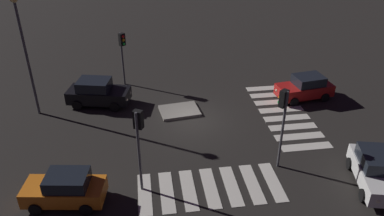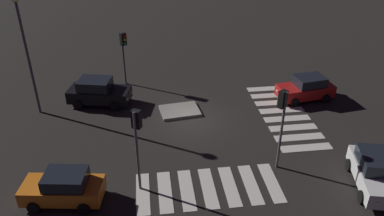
% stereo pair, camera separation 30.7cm
% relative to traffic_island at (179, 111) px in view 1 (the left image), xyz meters
% --- Properties ---
extents(ground_plane, '(80.00, 80.00, 0.00)m').
position_rel_traffic_island_xyz_m(ground_plane, '(0.71, -1.31, -0.09)').
color(ground_plane, black).
extents(traffic_island, '(2.92, 2.33, 0.18)m').
position_rel_traffic_island_xyz_m(traffic_island, '(0.00, 0.00, 0.00)').
color(traffic_island, gray).
rests_on(traffic_island, ground).
extents(car_white, '(2.75, 4.52, 1.86)m').
position_rel_traffic_island_xyz_m(car_white, '(9.37, -9.08, 0.82)').
color(car_white, silver).
rests_on(car_white, ground).
extents(car_orange, '(4.19, 2.34, 1.75)m').
position_rel_traffic_island_xyz_m(car_orange, '(-6.62, -8.20, 0.77)').
color(car_orange, orange).
rests_on(car_orange, ground).
extents(car_red, '(4.33, 2.39, 1.81)m').
position_rel_traffic_island_xyz_m(car_red, '(9.53, 0.75, 0.80)').
color(car_red, red).
rests_on(car_red, ground).
extents(car_black, '(4.71, 2.84, 1.94)m').
position_rel_traffic_island_xyz_m(car_black, '(-5.71, 1.96, 0.86)').
color(car_black, black).
rests_on(car_black, ground).
extents(traffic_light_west, '(0.54, 0.53, 4.31)m').
position_rel_traffic_island_xyz_m(traffic_light_west, '(-3.80, 4.97, 3.17)').
color(traffic_light_west, '#47474C').
rests_on(traffic_light_west, ground).
extents(traffic_light_east, '(0.54, 0.53, 4.79)m').
position_rel_traffic_island_xyz_m(traffic_light_east, '(4.78, -6.78, 3.53)').
color(traffic_light_east, '#47474C').
rests_on(traffic_light_east, ground).
extents(traffic_light_south, '(0.54, 0.53, 4.68)m').
position_rel_traffic_island_xyz_m(traffic_light_south, '(-2.80, -7.64, 3.45)').
color(traffic_light_south, '#47474C').
rests_on(traffic_light_south, ground).
extents(street_lamp, '(0.56, 0.56, 8.35)m').
position_rel_traffic_island_xyz_m(street_lamp, '(-9.81, 1.21, 5.53)').
color(street_lamp, '#47474C').
rests_on(street_lamp, ground).
extents(crosswalk_near, '(7.60, 3.20, 0.02)m').
position_rel_traffic_island_xyz_m(crosswalk_near, '(0.71, -8.18, -0.08)').
color(crosswalk_near, silver).
rests_on(crosswalk_near, ground).
extents(crosswalk_side, '(3.20, 8.75, 0.02)m').
position_rel_traffic_island_xyz_m(crosswalk_side, '(7.25, -1.31, -0.08)').
color(crosswalk_side, silver).
rests_on(crosswalk_side, ground).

